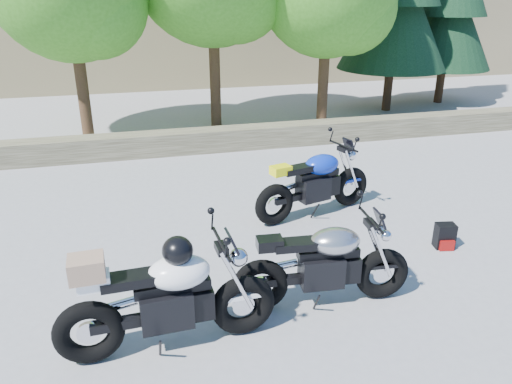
% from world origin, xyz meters
% --- Properties ---
extents(ground, '(90.00, 90.00, 0.00)m').
position_xyz_m(ground, '(0.00, 0.00, 0.00)').
color(ground, gray).
rests_on(ground, ground).
extents(stone_wall, '(22.00, 0.55, 0.50)m').
position_xyz_m(stone_wall, '(0.00, 5.50, 0.25)').
color(stone_wall, '#4C4632').
rests_on(stone_wall, ground).
extents(silver_bike, '(2.14, 0.68, 1.07)m').
position_xyz_m(silver_bike, '(0.55, -0.82, 0.52)').
color(silver_bike, black).
rests_on(silver_bike, ground).
extents(white_bike, '(2.29, 0.72, 1.26)m').
position_xyz_m(white_bike, '(-1.29, -1.14, 0.62)').
color(white_bike, black).
rests_on(white_bike, ground).
extents(blue_bike, '(2.18, 0.87, 1.11)m').
position_xyz_m(blue_bike, '(1.35, 1.60, 0.54)').
color(blue_bike, black).
rests_on(blue_bike, ground).
extents(backpack, '(0.30, 0.27, 0.37)m').
position_xyz_m(backpack, '(2.77, 0.04, 0.18)').
color(backpack, black).
rests_on(backpack, ground).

